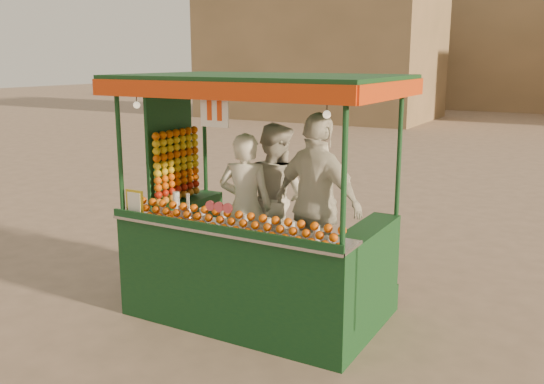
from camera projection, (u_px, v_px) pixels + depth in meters
The scene contains 7 objects.
ground at pixel (296, 323), 6.09m from camera, with size 90.00×90.00×0.00m, color #715F50.
building_left at pixel (321, 50), 26.73m from camera, with size 10.00×6.00×6.00m, color #9B7C58.
building_center at pixel (518, 42), 31.78m from camera, with size 14.00×7.00×7.00m, color #9B7C58.
juice_cart at pixel (249, 241), 6.10m from camera, with size 2.74×1.78×2.49m.
vendor_left at pixel (246, 207), 6.36m from camera, with size 0.66×0.52×1.60m.
vendor_middle at pixel (275, 198), 6.63m from camera, with size 0.97×0.86×1.68m.
vendor_right at pixel (318, 204), 5.97m from camera, with size 1.16×0.73×1.85m.
Camera 1 is at (2.55, -5.04, 2.65)m, focal length 39.20 mm.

